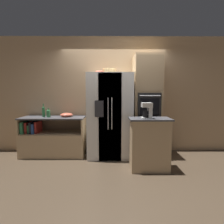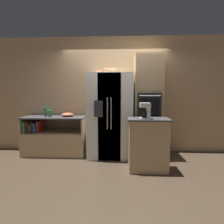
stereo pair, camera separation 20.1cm
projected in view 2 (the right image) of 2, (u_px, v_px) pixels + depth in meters
ground_plane at (114, 157)px, 3.99m from camera, size 20.00×20.00×0.00m
wall_back at (115, 95)px, 4.32m from camera, size 12.00×0.06×2.80m
counter_left at (55, 140)px, 4.16m from camera, size 1.44×0.61×0.90m
refrigerator at (110, 116)px, 3.97m from camera, size 0.99×0.77×1.88m
wall_oven at (147, 106)px, 3.98m from camera, size 0.61×0.66×2.29m
island_counter at (148, 144)px, 3.26m from camera, size 0.76×0.45×0.98m
wicker_basket at (110, 71)px, 3.94m from camera, size 0.30×0.30×0.12m
fruit_bowl at (100, 72)px, 3.95m from camera, size 0.22×0.22×0.08m
bottle_tall at (50, 112)px, 4.06m from camera, size 0.08×0.08×0.21m
bottle_short at (45, 111)px, 4.08m from camera, size 0.06×0.06×0.31m
mixing_bowl at (68, 115)px, 4.11m from camera, size 0.29×0.29×0.09m
coffee_maker at (146, 110)px, 3.13m from camera, size 0.18×0.19×0.29m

